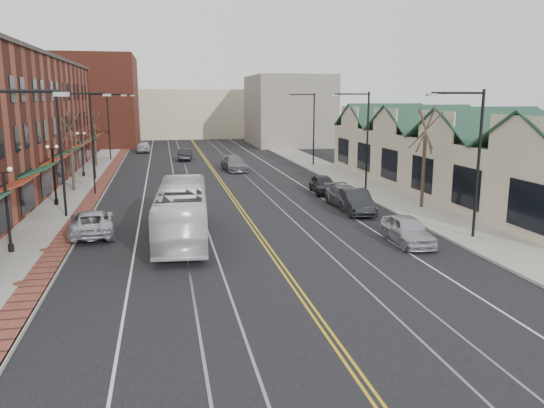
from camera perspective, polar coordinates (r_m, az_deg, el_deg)
name	(u,v)px	position (r m, az deg, el deg)	size (l,w,h in m)	color
ground	(299,293)	(21.71, 2.95, -9.50)	(160.00, 160.00, 0.00)	black
sidewalk_left	(69,205)	(40.92, -21.04, -0.11)	(4.00, 120.00, 0.15)	gray
sidewalk_right	(381,193)	(43.84, 11.60, 1.17)	(4.00, 120.00, 0.15)	gray
building_right	(450,164)	(46.21, 18.59, 4.11)	(8.00, 36.00, 4.60)	#B6AC8C
backdrop_left	(91,101)	(90.25, -18.87, 10.43)	(14.00, 18.00, 14.00)	maroon
backdrop_mid	(189,113)	(104.78, -8.95, 9.60)	(22.00, 14.00, 9.00)	#B6AC8C
backdrop_right	(288,110)	(87.00, 1.78, 10.03)	(12.00, 16.00, 11.00)	slate
streetlight_l_1	(68,141)	(36.19, -21.11, 6.39)	(3.33, 0.25, 8.00)	black
streetlight_l_2	(97,127)	(52.01, -18.31, 7.92)	(3.33, 0.25, 8.00)	black
streetlight_l_3	(112,119)	(67.91, -16.81, 8.72)	(3.33, 0.25, 8.00)	black
streetlight_r_0	(472,149)	(30.43, 20.71, 5.59)	(3.33, 0.25, 8.00)	black
streetlight_r_1	(363,130)	(44.73, 9.71, 7.83)	(3.33, 0.25, 8.00)	black
streetlight_r_2	(310,121)	(59.90, 4.11, 8.86)	(3.33, 0.25, 8.00)	black
lamppost_l_1	(7,212)	(29.17, -26.57, -0.74)	(0.84, 0.28, 4.27)	black
lamppost_l_2	(54,176)	(40.71, -22.37, 2.78)	(0.84, 0.28, 4.27)	black
lamppost_l_3	(82,155)	(54.43, -19.73, 4.97)	(0.84, 0.28, 4.27)	black
tree_left_near	(71,150)	(46.38, -20.80, 5.50)	(1.78, 1.37, 6.48)	#382B21
tree_left_far	(95,138)	(62.20, -18.53, 6.79)	(1.66, 1.28, 6.02)	#382B21
tree_right_mid	(424,156)	(38.17, 16.05, 5.02)	(1.90, 1.46, 6.93)	#382B21
manhole_mid	(20,283)	(24.60, -25.44, -7.69)	(0.60, 0.60, 0.02)	#592D19
manhole_far	(46,250)	(29.26, -23.18, -4.54)	(0.60, 0.60, 0.02)	#592D19
traffic_signal	(93,166)	(44.27, -18.65, 3.87)	(0.18, 0.15, 3.80)	black
transit_bus	(182,211)	(29.65, -9.64, -0.78)	(2.60, 11.12, 3.10)	white
parked_suv	(92,223)	(31.86, -18.81, -1.90)	(2.40, 5.20, 1.45)	#B6B6BD
parked_car_a	(408,230)	(29.29, 14.38, -2.73)	(1.78, 4.42, 1.51)	#ACADB4
parked_car_b	(356,202)	(36.26, 9.03, 0.26)	(1.67, 4.78, 1.58)	black
parked_car_c	(347,197)	(38.11, 8.03, 0.75)	(2.04, 5.02, 1.46)	#5A5A61
parked_car_d	(323,184)	(43.29, 5.53, 2.12)	(1.75, 4.36, 1.49)	#222328
distant_car_left	(185,154)	(66.55, -9.32, 5.28)	(1.51, 4.32, 1.42)	black
distant_car_right	(234,164)	(56.37, -4.06, 4.36)	(2.18, 5.36, 1.56)	slate
distant_car_far	(144,147)	(77.07, -13.63, 6.02)	(1.91, 4.74, 1.62)	#ADAFB5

